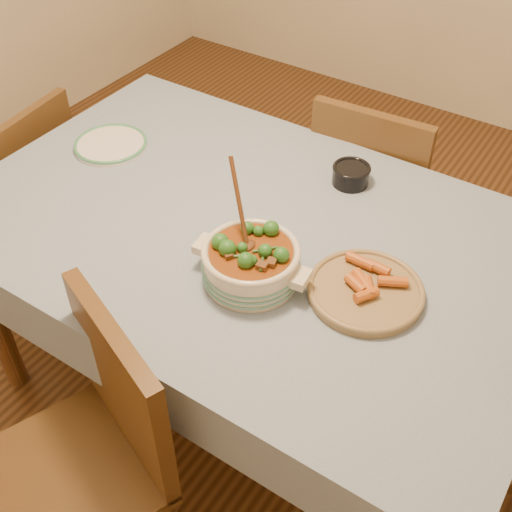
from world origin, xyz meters
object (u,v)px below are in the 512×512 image
at_px(stew_casserole, 251,261).
at_px(chair_far, 372,192).
at_px(chair_left, 29,186).
at_px(white_plate, 111,144).
at_px(fried_plate, 366,289).
at_px(chair_near, 93,449).
at_px(condiment_bowl, 351,174).
at_px(dining_table, 250,252).

height_order(stew_casserole, chair_far, stew_casserole).
distance_m(stew_casserole, chair_left, 1.23).
xyz_separation_m(white_plate, chair_left, (-0.44, -0.05, -0.32)).
bearing_deg(fried_plate, chair_near, -123.90).
bearing_deg(stew_casserole, chair_far, 91.99).
height_order(condiment_bowl, fried_plate, condiment_bowl).
relative_size(stew_casserole, white_plate, 1.05).
relative_size(dining_table, stew_casserole, 5.36).
height_order(dining_table, white_plate, white_plate).
distance_m(chair_far, chair_left, 1.29).
distance_m(chair_far, chair_near, 1.33).
height_order(white_plate, chair_near, chair_near).
distance_m(white_plate, condiment_bowl, 0.78).
distance_m(fried_plate, chair_near, 0.77).
bearing_deg(condiment_bowl, white_plate, -161.01).
height_order(chair_far, chair_near, chair_near).
bearing_deg(stew_casserole, fried_plate, 21.97).
xyz_separation_m(condiment_bowl, fried_plate, (0.25, -0.40, -0.01)).
distance_m(dining_table, fried_plate, 0.40).
bearing_deg(fried_plate, condiment_bowl, 121.81).
xyz_separation_m(stew_casserole, chair_far, (-0.03, 0.83, -0.32)).
height_order(chair_far, chair_left, chair_far).
height_order(fried_plate, chair_near, chair_near).
distance_m(stew_casserole, fried_plate, 0.29).
relative_size(stew_casserole, chair_near, 0.35).
xyz_separation_m(white_plate, chair_near, (0.58, -0.75, -0.26)).
height_order(dining_table, chair_left, chair_left).
bearing_deg(chair_left, chair_near, 48.92).
relative_size(white_plate, chair_near, 0.34).
xyz_separation_m(chair_far, chair_near, (-0.11, -1.33, 0.01)).
distance_m(condiment_bowl, fried_plate, 0.47).
height_order(chair_near, chair_left, chair_near).
bearing_deg(chair_near, chair_left, 167.24).
relative_size(dining_table, white_plate, 5.65).
bearing_deg(dining_table, condiment_bowl, 68.08).
xyz_separation_m(dining_table, fried_plate, (0.38, -0.06, 0.11)).
height_order(dining_table, condiment_bowl, condiment_bowl).
distance_m(chair_near, chair_left, 1.24).
relative_size(stew_casserole, fried_plate, 0.90).
distance_m(fried_plate, chair_far, 0.83).
height_order(white_plate, condiment_bowl, condiment_bowl).
relative_size(dining_table, condiment_bowl, 12.75).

